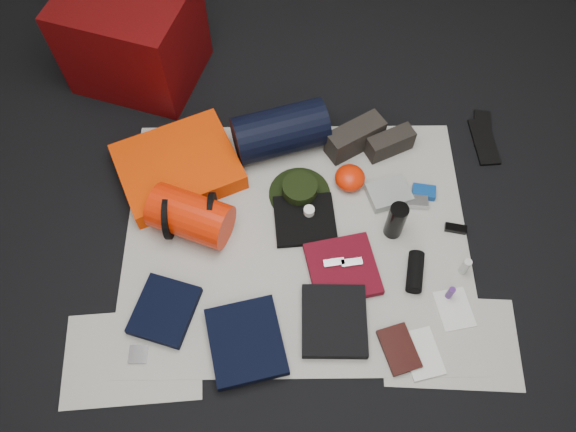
{
  "coord_description": "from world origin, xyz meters",
  "views": [
    {
      "loc": [
        -0.05,
        -1.16,
        2.37
      ],
      "look_at": [
        -0.04,
        0.07,
        0.1
      ],
      "focal_mm": 35.0,
      "sensor_mm": 36.0,
      "label": 1
    }
  ],
  "objects_px": {
    "sleeping_pad": "(178,167)",
    "compact_camera": "(417,202)",
    "red_cabinet": "(133,37)",
    "navy_duffel": "(280,131)",
    "water_bottle": "(396,221)",
    "paperback_book": "(399,349)",
    "stuff_sack": "(191,216)"
  },
  "relations": [
    {
      "from": "water_bottle",
      "to": "paperback_book",
      "type": "bearing_deg",
      "value": -92.91
    },
    {
      "from": "red_cabinet",
      "to": "compact_camera",
      "type": "bearing_deg",
      "value": -13.21
    },
    {
      "from": "red_cabinet",
      "to": "paperback_book",
      "type": "distance_m",
      "value": 2.03
    },
    {
      "from": "navy_duffel",
      "to": "water_bottle",
      "type": "xyz_separation_m",
      "value": [
        0.53,
        -0.5,
        -0.01
      ]
    },
    {
      "from": "water_bottle",
      "to": "compact_camera",
      "type": "relative_size",
      "value": 2.15
    },
    {
      "from": "paperback_book",
      "to": "compact_camera",
      "type": "bearing_deg",
      "value": 60.71
    },
    {
      "from": "sleeping_pad",
      "to": "navy_duffel",
      "type": "bearing_deg",
      "value": 17.48
    },
    {
      "from": "red_cabinet",
      "to": "navy_duffel",
      "type": "height_order",
      "value": "red_cabinet"
    },
    {
      "from": "sleeping_pad",
      "to": "paperback_book",
      "type": "relative_size",
      "value": 2.8
    },
    {
      "from": "sleeping_pad",
      "to": "compact_camera",
      "type": "relative_size",
      "value": 5.61
    },
    {
      "from": "red_cabinet",
      "to": "paperback_book",
      "type": "bearing_deg",
      "value": -33.23
    },
    {
      "from": "water_bottle",
      "to": "stuff_sack",
      "type": "bearing_deg",
      "value": 177.96
    },
    {
      "from": "stuff_sack",
      "to": "red_cabinet",
      "type": "bearing_deg",
      "value": 109.56
    },
    {
      "from": "stuff_sack",
      "to": "compact_camera",
      "type": "distance_m",
      "value": 1.08
    },
    {
      "from": "water_bottle",
      "to": "compact_camera",
      "type": "height_order",
      "value": "water_bottle"
    },
    {
      "from": "red_cabinet",
      "to": "water_bottle",
      "type": "bearing_deg",
      "value": -20.0
    },
    {
      "from": "water_bottle",
      "to": "compact_camera",
      "type": "xyz_separation_m",
      "value": [
        0.13,
        0.15,
        -0.09
      ]
    },
    {
      "from": "sleeping_pad",
      "to": "stuff_sack",
      "type": "distance_m",
      "value": 0.33
    },
    {
      "from": "stuff_sack",
      "to": "navy_duffel",
      "type": "bearing_deg",
      "value": 48.57
    },
    {
      "from": "stuff_sack",
      "to": "water_bottle",
      "type": "bearing_deg",
      "value": -2.04
    },
    {
      "from": "red_cabinet",
      "to": "sleeping_pad",
      "type": "height_order",
      "value": "red_cabinet"
    },
    {
      "from": "red_cabinet",
      "to": "paperback_book",
      "type": "height_order",
      "value": "red_cabinet"
    },
    {
      "from": "sleeping_pad",
      "to": "stuff_sack",
      "type": "xyz_separation_m",
      "value": [
        0.09,
        -0.31,
        0.06
      ]
    },
    {
      "from": "red_cabinet",
      "to": "stuff_sack",
      "type": "bearing_deg",
      "value": -52.23
    },
    {
      "from": "red_cabinet",
      "to": "navy_duffel",
      "type": "xyz_separation_m",
      "value": [
        0.76,
        -0.51,
        -0.13
      ]
    },
    {
      "from": "navy_duffel",
      "to": "paperback_book",
      "type": "height_order",
      "value": "navy_duffel"
    },
    {
      "from": "sleeping_pad",
      "to": "paperback_book",
      "type": "bearing_deg",
      "value": -42.14
    },
    {
      "from": "compact_camera",
      "to": "paperback_book",
      "type": "height_order",
      "value": "compact_camera"
    },
    {
      "from": "stuff_sack",
      "to": "water_bottle",
      "type": "xyz_separation_m",
      "value": [
        0.94,
        -0.03,
        0.0
      ]
    },
    {
      "from": "sleeping_pad",
      "to": "red_cabinet",
      "type": "bearing_deg",
      "value": 110.82
    },
    {
      "from": "sleeping_pad",
      "to": "water_bottle",
      "type": "relative_size",
      "value": 2.61
    },
    {
      "from": "sleeping_pad",
      "to": "compact_camera",
      "type": "xyz_separation_m",
      "value": [
        1.16,
        -0.19,
        -0.03
      ]
    }
  ]
}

